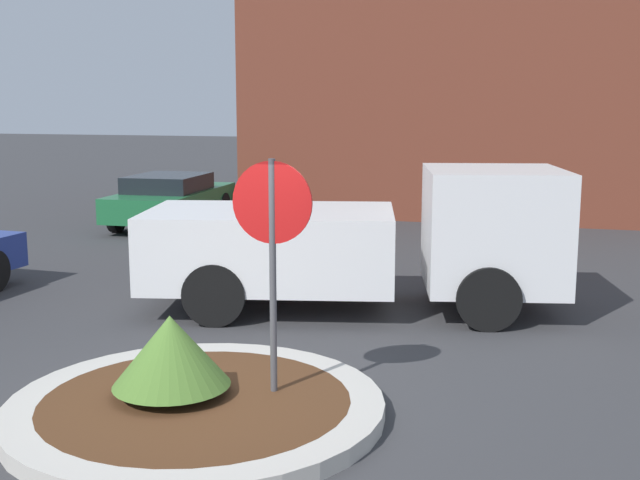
% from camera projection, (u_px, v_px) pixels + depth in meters
% --- Properties ---
extents(ground_plane, '(120.00, 120.00, 0.00)m').
position_uv_depth(ground_plane, '(197.00, 415.00, 8.03)').
color(ground_plane, '#38383A').
extents(traffic_island, '(3.78, 3.78, 0.17)m').
position_uv_depth(traffic_island, '(196.00, 407.00, 8.02)').
color(traffic_island, '#BCB7AD').
rests_on(traffic_island, ground_plane).
extents(stop_sign, '(0.82, 0.07, 2.55)m').
position_uv_depth(stop_sign, '(272.00, 235.00, 7.96)').
color(stop_sign, '#4C4C51').
rests_on(stop_sign, ground_plane).
extents(island_shrub, '(1.19, 1.19, 0.83)m').
position_uv_depth(island_shrub, '(171.00, 350.00, 8.05)').
color(island_shrub, brown).
rests_on(island_shrub, traffic_island).
extents(utility_truck, '(6.41, 3.33, 2.14)m').
position_uv_depth(utility_truck, '(367.00, 240.00, 11.93)').
color(utility_truck, white).
rests_on(utility_truck, ground_plane).
extents(storefront_building, '(13.05, 6.07, 7.39)m').
position_uv_depth(storefront_building, '(490.00, 80.00, 22.69)').
color(storefront_building, brown).
rests_on(storefront_building, ground_plane).
extents(parked_sedan_green, '(2.10, 4.44, 1.30)m').
position_uv_depth(parked_sedan_green, '(171.00, 198.00, 20.19)').
color(parked_sedan_green, '#1E6638').
rests_on(parked_sedan_green, ground_plane).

